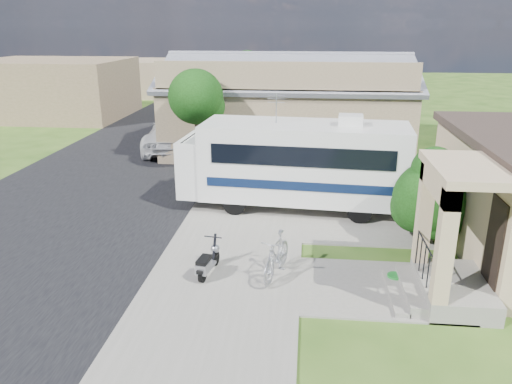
# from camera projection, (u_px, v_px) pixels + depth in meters

# --- Properties ---
(ground) EXTENTS (120.00, 120.00, 0.00)m
(ground) POSITION_uv_depth(u_px,v_px,m) (265.00, 265.00, 13.86)
(ground) COLOR #254613
(street_slab) EXTENTS (9.00, 80.00, 0.02)m
(street_slab) POSITION_uv_depth(u_px,v_px,m) (128.00, 163.00, 24.01)
(street_slab) COLOR black
(street_slab) RESTS_ON ground
(sidewalk_slab) EXTENTS (4.00, 80.00, 0.06)m
(sidewalk_slab) POSITION_uv_depth(u_px,v_px,m) (262.00, 166.00, 23.37)
(sidewalk_slab) COLOR slate
(sidewalk_slab) RESTS_ON ground
(driveway_slab) EXTENTS (7.00, 6.00, 0.05)m
(driveway_slab) POSITION_uv_depth(u_px,v_px,m) (317.00, 210.00, 17.94)
(driveway_slab) COLOR slate
(driveway_slab) RESTS_ON ground
(walk_slab) EXTENTS (4.00, 3.00, 0.05)m
(walk_slab) POSITION_uv_depth(u_px,v_px,m) (379.00, 288.00, 12.61)
(walk_slab) COLOR slate
(walk_slab) RESTS_ON ground
(warehouse) EXTENTS (12.50, 8.40, 5.04)m
(warehouse) POSITION_uv_depth(u_px,v_px,m) (288.00, 111.00, 26.38)
(warehouse) COLOR #756249
(warehouse) RESTS_ON ground
(distant_bldg_far) EXTENTS (10.00, 8.00, 4.00)m
(distant_bldg_far) POSITION_uv_depth(u_px,v_px,m) (54.00, 88.00, 35.60)
(distant_bldg_far) COLOR brown
(distant_bldg_far) RESTS_ON ground
(distant_bldg_near) EXTENTS (8.00, 7.00, 3.20)m
(distant_bldg_near) POSITION_uv_depth(u_px,v_px,m) (137.00, 77.00, 46.84)
(distant_bldg_near) COLOR #756249
(distant_bldg_near) RESTS_ON ground
(street_tree_a) EXTENTS (2.44, 2.40, 4.58)m
(street_tree_a) POSITION_uv_depth(u_px,v_px,m) (198.00, 99.00, 21.71)
(street_tree_a) COLOR #322116
(street_tree_a) RESTS_ON ground
(street_tree_b) EXTENTS (2.44, 2.40, 4.73)m
(street_tree_b) POSITION_uv_depth(u_px,v_px,m) (232.00, 74.00, 31.08)
(street_tree_b) COLOR #322116
(street_tree_b) RESTS_ON ground
(street_tree_c) EXTENTS (2.44, 2.40, 4.42)m
(street_tree_c) POSITION_uv_depth(u_px,v_px,m) (249.00, 67.00, 39.66)
(street_tree_c) COLOR #322116
(street_tree_c) RESTS_ON ground
(motorhome) EXTENTS (8.11, 3.08, 4.07)m
(motorhome) POSITION_uv_depth(u_px,v_px,m) (296.00, 162.00, 17.64)
(motorhome) COLOR silver
(motorhome) RESTS_ON ground
(shrub) EXTENTS (2.48, 2.37, 3.04)m
(shrub) POSITION_uv_depth(u_px,v_px,m) (433.00, 195.00, 14.74)
(shrub) COLOR #322116
(shrub) RESTS_ON ground
(scooter) EXTENTS (0.56, 1.40, 0.93)m
(scooter) POSITION_uv_depth(u_px,v_px,m) (208.00, 262.00, 13.10)
(scooter) COLOR black
(scooter) RESTS_ON ground
(bicycle) EXTENTS (1.02, 2.01, 1.16)m
(bicycle) POSITION_uv_depth(u_px,v_px,m) (277.00, 258.00, 13.01)
(bicycle) COLOR #9A9BA1
(bicycle) RESTS_ON ground
(pickup_truck) EXTENTS (3.50, 6.18, 1.63)m
(pickup_truck) POSITION_uv_depth(u_px,v_px,m) (174.00, 135.00, 26.26)
(pickup_truck) COLOR silver
(pickup_truck) RESTS_ON ground
(van) EXTENTS (3.41, 6.26, 1.72)m
(van) POSITION_uv_depth(u_px,v_px,m) (195.00, 111.00, 33.22)
(van) COLOR silver
(van) RESTS_ON ground
(garden_hose) EXTENTS (0.41, 0.41, 0.18)m
(garden_hose) POSITION_uv_depth(u_px,v_px,m) (395.00, 279.00, 12.93)
(garden_hose) COLOR #167123
(garden_hose) RESTS_ON ground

